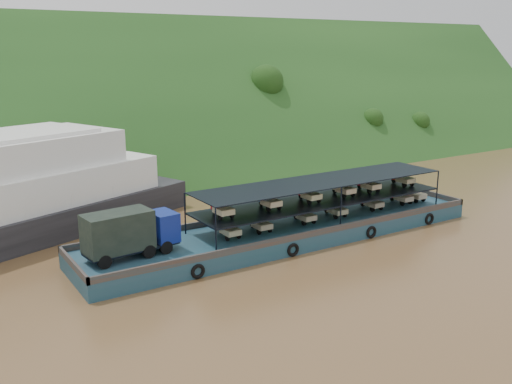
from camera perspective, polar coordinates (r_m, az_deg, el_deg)
ground at (r=49.03m, az=3.86°, el=-4.05°), size 160.00×160.00×0.00m
hillside at (r=79.99m, az=-11.56°, el=2.83°), size 140.00×39.60×39.60m
cargo_barge at (r=46.32m, az=2.14°, el=-3.65°), size 35.00×7.18×4.55m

